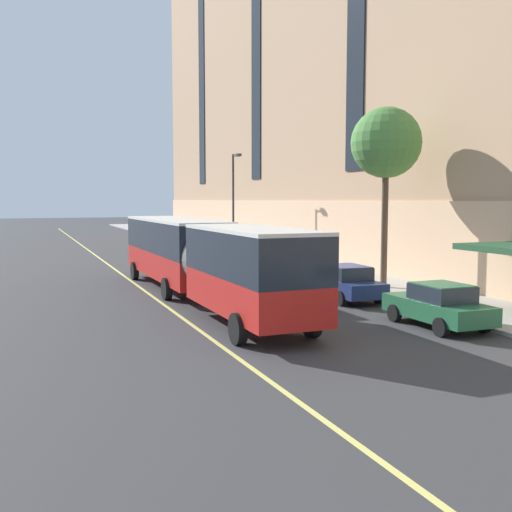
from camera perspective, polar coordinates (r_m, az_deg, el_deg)
ground_plane at (r=25.95m, az=-3.83°, el=-4.55°), size 260.00×260.00×0.00m
sidewalk at (r=32.56m, az=10.35°, el=-2.46°), size 4.79×160.00×0.15m
city_bus at (r=26.50m, az=-5.47°, el=0.11°), size 3.12×19.90×3.51m
parked_car_green_0 at (r=22.00m, az=17.00°, el=-4.50°), size 2.00×4.24×1.56m
parked_car_white_1 at (r=44.22m, az=-3.86°, el=0.60°), size 2.13×4.83×1.56m
parked_car_navy_3 at (r=27.11m, az=8.41°, el=-2.49°), size 2.12×4.86×1.56m
street_tree_mid_block at (r=30.25m, az=12.30°, el=10.39°), size 3.44×3.44×8.80m
street_lamp at (r=45.86m, az=-2.09°, el=5.85°), size 0.36×1.48×7.77m
fire_hydrant at (r=37.96m, az=2.17°, el=-0.63°), size 0.42×0.24×0.72m
lane_centerline at (r=28.28m, az=-9.87°, el=-3.78°), size 0.16×140.00×0.01m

